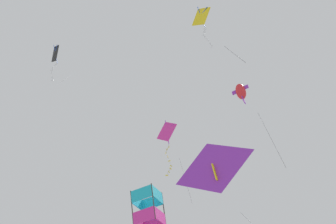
% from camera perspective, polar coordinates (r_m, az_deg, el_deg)
% --- Properties ---
extents(kite_fish_upper_right, '(1.88, 1.60, 8.18)m').
position_cam_1_polar(kite_fish_upper_right, '(26.09, 9.81, 2.72)').
color(kite_fish_upper_right, red).
extents(kite_box_near_right, '(2.37, 2.21, 5.55)m').
position_cam_1_polar(kite_box_near_right, '(24.17, -2.69, -12.91)').
color(kite_box_near_right, '#1EB2C6').
extents(kite_diamond_mid_left, '(1.81, 2.14, 8.25)m').
position_cam_1_polar(kite_diamond_mid_left, '(29.55, -0.14, -2.78)').
color(kite_diamond_mid_left, '#DB2D93').
extents(kite_diamond_near_left, '(1.76, 1.73, 5.31)m').
position_cam_1_polar(kite_diamond_near_left, '(28.27, -14.97, 7.50)').
color(kite_diamond_near_left, black).
extents(kite_delta_far_centre, '(3.54, 3.62, 7.03)m').
position_cam_1_polar(kite_delta_far_centre, '(22.31, 6.31, -7.62)').
color(kite_delta_far_centre, purple).
extents(kite_diamond_highest, '(1.90, 1.94, 6.75)m').
position_cam_1_polar(kite_diamond_highest, '(21.10, 4.63, 12.49)').
color(kite_diamond_highest, yellow).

